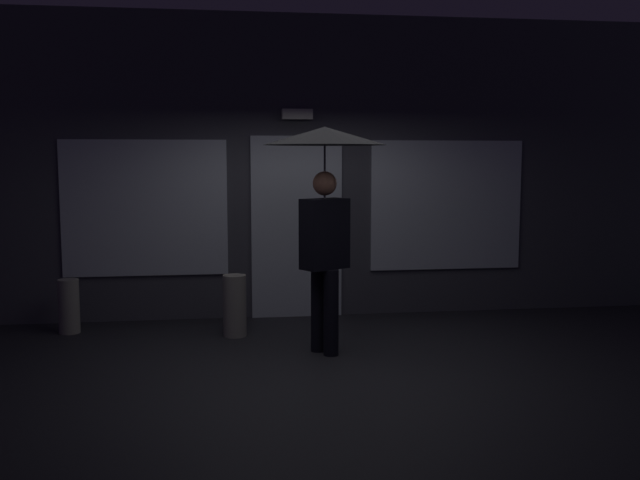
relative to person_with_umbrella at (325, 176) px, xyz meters
The scene contains 5 objects.
ground_plane 1.83m from the person_with_umbrella, 100.92° to the right, with size 18.00×18.00×0.00m, color #26262B.
building_facade 1.87m from the person_with_umbrella, 92.79° to the left, with size 10.61×0.48×3.64m.
person_with_umbrella is the anchor object (origin of this frame).
sidewalk_bollard 1.86m from the person_with_umbrella, 136.79° to the left, with size 0.25×0.25×0.67m, color #9E998E.
sidewalk_bollard_2 3.29m from the person_with_umbrella, 155.70° to the left, with size 0.23×0.23×0.60m, color #9E998E.
Camera 1 is at (-0.93, -6.45, 1.94)m, focal length 40.34 mm.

